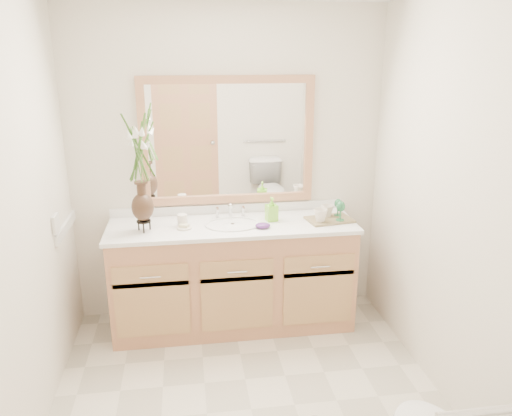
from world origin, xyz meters
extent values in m
plane|color=beige|center=(0.00, 0.00, 0.00)|extent=(2.60, 2.60, 0.00)
cube|color=white|center=(0.00, 1.30, 1.20)|extent=(2.40, 0.02, 2.40)
cube|color=white|center=(0.00, -1.30, 1.20)|extent=(2.40, 0.02, 2.40)
cube|color=white|center=(-1.20, 0.00, 1.20)|extent=(0.02, 2.60, 2.40)
cube|color=white|center=(1.20, 0.00, 1.20)|extent=(0.02, 2.60, 2.40)
cube|color=#B27D56|center=(0.00, 1.01, 0.40)|extent=(1.80, 0.55, 0.80)
cube|color=white|center=(0.00, 1.01, 0.82)|extent=(1.84, 0.57, 0.03)
ellipsoid|color=white|center=(0.00, 0.99, 0.78)|extent=(0.38, 0.30, 0.12)
cylinder|color=silver|center=(0.00, 1.17, 0.89)|extent=(0.02, 0.02, 0.11)
cylinder|color=silver|center=(-0.10, 1.17, 0.87)|extent=(0.02, 0.02, 0.08)
cylinder|color=silver|center=(0.10, 1.17, 0.87)|extent=(0.02, 0.02, 0.08)
cube|color=white|center=(0.00, 1.28, 1.41)|extent=(1.20, 0.01, 0.85)
cube|color=#B27D56|center=(0.00, 1.28, 1.86)|extent=(1.32, 0.04, 0.06)
cube|color=#B27D56|center=(0.00, 1.28, 0.95)|extent=(1.32, 0.04, 0.06)
cube|color=#B27D56|center=(-0.63, 1.28, 1.41)|extent=(0.06, 0.04, 0.85)
cube|color=#B27D56|center=(0.63, 1.28, 1.41)|extent=(0.06, 0.04, 0.85)
cube|color=white|center=(-1.19, 0.76, 0.98)|extent=(0.02, 0.12, 0.12)
cylinder|color=black|center=(-0.64, 0.96, 0.90)|extent=(0.10, 0.10, 0.01)
ellipsoid|color=#321D16|center=(-0.64, 0.96, 1.01)|extent=(0.16, 0.16, 0.20)
cylinder|color=#321D16|center=(-0.64, 0.96, 1.14)|extent=(0.06, 0.06, 0.09)
cylinder|color=#4C7A33|center=(-0.64, 0.96, 1.38)|extent=(0.05, 0.05, 0.37)
cylinder|color=beige|center=(-0.37, 1.01, 0.88)|extent=(0.07, 0.07, 0.09)
cylinder|color=beige|center=(-0.36, 0.96, 0.84)|extent=(0.11, 0.11, 0.01)
cube|color=beige|center=(-0.36, 0.96, 0.85)|extent=(0.08, 0.07, 0.02)
imported|color=#82E034|center=(0.30, 1.05, 0.91)|extent=(0.09, 0.09, 0.16)
ellipsoid|color=#552571|center=(0.21, 0.89, 0.85)|extent=(0.13, 0.12, 0.04)
cube|color=brown|center=(0.74, 0.98, 0.84)|extent=(0.37, 0.27, 0.02)
imported|color=beige|center=(0.65, 0.93, 0.90)|extent=(0.11, 0.11, 0.10)
imported|color=beige|center=(0.73, 1.04, 0.89)|extent=(0.13, 0.13, 0.10)
cylinder|color=#246D3D|center=(0.80, 0.93, 0.85)|extent=(0.06, 0.06, 0.01)
cylinder|color=#246D3D|center=(0.80, 0.93, 0.90)|extent=(0.01, 0.01, 0.09)
ellipsoid|color=#246D3D|center=(0.80, 0.93, 0.96)|extent=(0.07, 0.07, 0.08)
cylinder|color=#246D3D|center=(0.82, 1.05, 0.85)|extent=(0.05, 0.05, 0.01)
cylinder|color=#246D3D|center=(0.82, 1.05, 0.89)|extent=(0.01, 0.01, 0.08)
ellipsoid|color=#246D3D|center=(0.82, 1.05, 0.94)|extent=(0.06, 0.06, 0.07)
camera|label=1|loc=(-0.33, -2.47, 2.06)|focal=35.00mm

